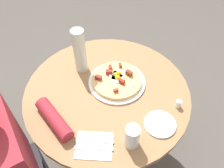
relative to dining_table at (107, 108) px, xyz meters
The scene contains 11 objects.
ground_plane 0.55m from the dining_table, ahead, with size 6.00×6.00×0.00m, color #4C4742.
dining_table is the anchor object (origin of this frame).
pizza_plate 0.19m from the dining_table, 76.48° to the right, with size 0.33×0.33×0.01m, color white.
breakfast_pizza 0.21m from the dining_table, 75.00° to the right, with size 0.28×0.28×0.05m.
bread_plate 0.39m from the dining_table, 161.38° to the right, with size 0.16×0.16×0.01m, color white.
napkin 0.38m from the dining_table, 139.41° to the left, with size 0.17×0.14×0.00m, color white.
fork 0.37m from the dining_table, 139.08° to the left, with size 0.18×0.01×0.01m, color silver.
knife 0.40m from the dining_table, 139.70° to the left, with size 0.18×0.01×0.01m, color silver.
water_glass 0.42m from the dining_table, 168.61° to the left, with size 0.07×0.07×0.13m, color silver.
water_bottle 0.39m from the dining_table, 10.80° to the left, with size 0.07×0.07×0.28m, color silver.
salt_shaker 0.44m from the dining_table, 137.96° to the right, with size 0.03×0.03×0.05m, color white.
Camera 1 is at (-0.70, 0.40, 1.69)m, focal length 36.11 mm.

